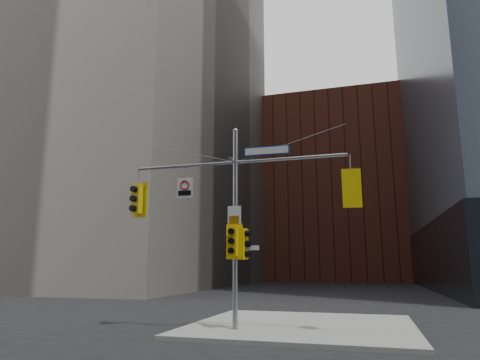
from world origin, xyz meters
The scene contains 13 objects.
ground centered at (0.00, 0.00, 0.00)m, with size 160.00×160.00×0.00m, color black.
sidewalk_corner centered at (2.00, 4.00, 0.07)m, with size 8.00×8.00×0.15m, color gray.
brick_midrise centered at (0.00, 58.00, 14.00)m, with size 26.00×20.00×28.00m, color maroon.
signal_assembly centered at (0.00, 1.99, 4.42)m, with size 8.00×0.80×7.30m.
traffic_light_west_arm centered at (-4.00, 2.01, 4.80)m, with size 0.66×0.60×1.39m.
traffic_light_east_arm centered at (4.08, 1.99, 4.80)m, with size 0.63×0.52×1.31m.
traffic_light_pole_side centered at (0.32, 1.99, 3.02)m, with size 0.46×0.39×1.08m.
traffic_light_pole_front centered at (0.00, 1.73, 3.11)m, with size 0.59×0.46×1.23m.
street_sign_blade centered at (1.18, 2.00, 6.35)m, with size 1.68×0.09×0.33m.
regulatory_sign_arm centered at (-1.98, 1.97, 5.17)m, with size 0.61×0.08×0.76m.
regulatory_sign_pole centered at (0.00, 1.88, 4.03)m, with size 0.49×0.04×0.64m.
street_blade_ew centered at (0.45, 2.00, 2.89)m, with size 0.82×0.09×0.16m.
street_blade_ns centered at (0.00, 2.45, 2.79)m, with size 0.04×0.78×0.16m.
Camera 1 is at (4.52, -12.59, 2.29)m, focal length 32.00 mm.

